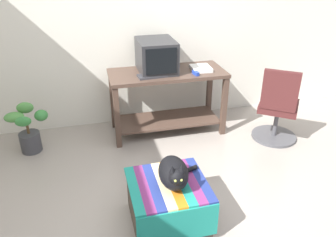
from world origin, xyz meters
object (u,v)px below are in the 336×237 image
(desk, at_px, (167,92))
(potted_plant, at_px, (28,130))
(ottoman_with_blanket, at_px, (168,202))
(book, at_px, (201,68))
(cat, at_px, (174,173))
(keyboard, at_px, (156,75))
(stapler, at_px, (196,73))
(tv_monitor, at_px, (156,56))
(office_chair, at_px, (278,110))

(desk, xyz_separation_m, potted_plant, (-1.58, -0.08, -0.26))
(ottoman_with_blanket, bearing_deg, book, 62.29)
(cat, bearing_deg, keyboard, 87.15)
(desk, relative_size, ottoman_with_blanket, 2.18)
(ottoman_with_blanket, distance_m, stapler, 1.60)
(tv_monitor, distance_m, book, 0.54)
(tv_monitor, xyz_separation_m, stapler, (0.39, -0.24, -0.15))
(cat, relative_size, stapler, 3.54)
(cat, relative_size, office_chair, 0.44)
(ottoman_with_blanket, relative_size, cat, 1.58)
(tv_monitor, relative_size, office_chair, 0.59)
(keyboard, bearing_deg, book, 4.46)
(book, distance_m, office_chair, 1.00)
(book, distance_m, ottoman_with_blanket, 1.76)
(desk, distance_m, ottoman_with_blanket, 1.60)
(tv_monitor, xyz_separation_m, potted_plant, (-1.47, -0.14, -0.68))
(tv_monitor, height_order, office_chair, tv_monitor)
(cat, xyz_separation_m, office_chair, (1.50, 0.99, -0.10))
(keyboard, height_order, cat, keyboard)
(tv_monitor, bearing_deg, office_chair, -24.79)
(book, distance_m, potted_plant, 2.04)
(book, xyz_separation_m, cat, (-0.73, -1.49, -0.29))
(potted_plant, xyz_separation_m, stapler, (1.87, -0.10, 0.52))
(tv_monitor, bearing_deg, desk, -25.85)
(keyboard, bearing_deg, ottoman_with_blanket, -102.99)
(cat, height_order, stapler, stapler)
(book, distance_m, stapler, 0.18)
(ottoman_with_blanket, height_order, potted_plant, potted_plant)
(cat, bearing_deg, potted_plant, 134.93)
(desk, height_order, keyboard, keyboard)
(potted_plant, relative_size, office_chair, 0.62)
(desk, xyz_separation_m, tv_monitor, (-0.11, 0.06, 0.42))
(tv_monitor, xyz_separation_m, office_chair, (1.27, -0.60, -0.55))
(ottoman_with_blanket, bearing_deg, potted_plant, 130.05)
(potted_plant, bearing_deg, keyboard, -1.91)
(stapler, bearing_deg, ottoman_with_blanket, -126.21)
(book, relative_size, ottoman_with_blanket, 0.40)
(tv_monitor, bearing_deg, keyboard, -104.34)
(desk, height_order, book, book)
(tv_monitor, distance_m, keyboard, 0.25)
(book, height_order, stapler, book)
(ottoman_with_blanket, xyz_separation_m, stapler, (0.66, 1.33, 0.59))
(keyboard, bearing_deg, desk, 34.47)
(keyboard, distance_m, book, 0.56)
(keyboard, height_order, stapler, stapler)
(office_chair, bearing_deg, desk, 12.16)
(stapler, bearing_deg, desk, 136.74)
(desk, height_order, potted_plant, desk)
(stapler, bearing_deg, keyboard, 162.94)
(cat, distance_m, office_chair, 1.80)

